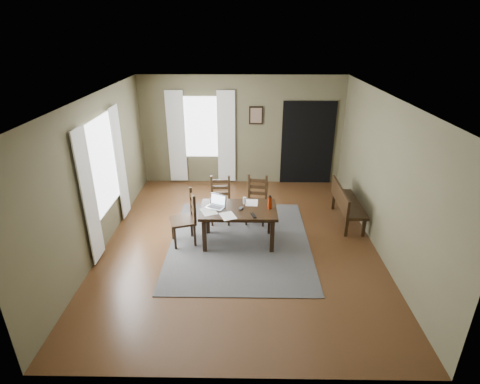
{
  "coord_description": "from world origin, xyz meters",
  "views": [
    {
      "loc": [
        0.09,
        -6.08,
        3.76
      ],
      "look_at": [
        0.0,
        0.3,
        0.9
      ],
      "focal_mm": 28.0,
      "sensor_mm": 36.0,
      "label": 1
    }
  ],
  "objects_px": {
    "bench": "(346,201)",
    "chair_end": "(186,219)",
    "laptop": "(217,204)",
    "water_bottle": "(270,203)",
    "chair_back_right": "(257,200)",
    "dining_table": "(238,213)",
    "chair_back_left": "(220,201)"
  },
  "relations": [
    {
      "from": "chair_back_right",
      "to": "water_bottle",
      "type": "xyz_separation_m",
      "value": [
        0.21,
        -0.83,
        0.35
      ]
    },
    {
      "from": "chair_back_left",
      "to": "water_bottle",
      "type": "relative_size",
      "value": 3.68
    },
    {
      "from": "water_bottle",
      "to": "chair_back_right",
      "type": "bearing_deg",
      "value": 104.34
    },
    {
      "from": "laptop",
      "to": "water_bottle",
      "type": "distance_m",
      "value": 0.97
    },
    {
      "from": "chair_back_right",
      "to": "water_bottle",
      "type": "distance_m",
      "value": 0.93
    },
    {
      "from": "dining_table",
      "to": "water_bottle",
      "type": "xyz_separation_m",
      "value": [
        0.57,
        0.01,
        0.2
      ]
    },
    {
      "from": "chair_back_left",
      "to": "chair_end",
      "type": "bearing_deg",
      "value": -126.02
    },
    {
      "from": "chair_back_left",
      "to": "bench",
      "type": "height_order",
      "value": "chair_back_left"
    },
    {
      "from": "bench",
      "to": "dining_table",
      "type": "bearing_deg",
      "value": 111.18
    },
    {
      "from": "bench",
      "to": "chair_end",
      "type": "bearing_deg",
      "value": 105.38
    },
    {
      "from": "chair_back_right",
      "to": "laptop",
      "type": "height_order",
      "value": "chair_back_right"
    },
    {
      "from": "bench",
      "to": "laptop",
      "type": "xyz_separation_m",
      "value": [
        -2.58,
        -0.76,
        0.3
      ]
    },
    {
      "from": "bench",
      "to": "water_bottle",
      "type": "bearing_deg",
      "value": 117.3
    },
    {
      "from": "chair_back_left",
      "to": "chair_back_right",
      "type": "bearing_deg",
      "value": -0.77
    },
    {
      "from": "chair_end",
      "to": "bench",
      "type": "relative_size",
      "value": 0.74
    },
    {
      "from": "chair_end",
      "to": "water_bottle",
      "type": "height_order",
      "value": "chair_end"
    },
    {
      "from": "dining_table",
      "to": "chair_back_left",
      "type": "relative_size",
      "value": 1.47
    },
    {
      "from": "dining_table",
      "to": "water_bottle",
      "type": "relative_size",
      "value": 5.42
    },
    {
      "from": "chair_back_left",
      "to": "laptop",
      "type": "bearing_deg",
      "value": -92.94
    },
    {
      "from": "dining_table",
      "to": "chair_end",
      "type": "height_order",
      "value": "chair_end"
    },
    {
      "from": "dining_table",
      "to": "chair_back_right",
      "type": "bearing_deg",
      "value": 66.98
    },
    {
      "from": "chair_back_left",
      "to": "chair_back_right",
      "type": "xyz_separation_m",
      "value": [
        0.74,
        0.01,
        0.01
      ]
    },
    {
      "from": "laptop",
      "to": "chair_back_left",
      "type": "bearing_deg",
      "value": 113.48
    },
    {
      "from": "chair_back_right",
      "to": "water_bottle",
      "type": "relative_size",
      "value": 3.74
    },
    {
      "from": "chair_end",
      "to": "chair_back_right",
      "type": "xyz_separation_m",
      "value": [
        1.33,
        0.87,
        -0.03
      ]
    },
    {
      "from": "dining_table",
      "to": "bench",
      "type": "xyz_separation_m",
      "value": [
        2.17,
        0.84,
        -0.16
      ]
    },
    {
      "from": "bench",
      "to": "chair_back_right",
      "type": "bearing_deg",
      "value": 89.98
    },
    {
      "from": "dining_table",
      "to": "bench",
      "type": "distance_m",
      "value": 2.34
    },
    {
      "from": "chair_end",
      "to": "bench",
      "type": "xyz_separation_m",
      "value": [
        3.15,
        0.87,
        -0.04
      ]
    },
    {
      "from": "chair_end",
      "to": "chair_back_right",
      "type": "bearing_deg",
      "value": 105.94
    },
    {
      "from": "water_bottle",
      "to": "chair_end",
      "type": "bearing_deg",
      "value": -178.68
    },
    {
      "from": "bench",
      "to": "water_bottle",
      "type": "distance_m",
      "value": 1.85
    }
  ]
}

